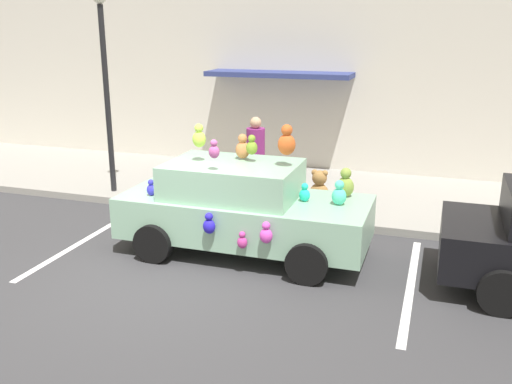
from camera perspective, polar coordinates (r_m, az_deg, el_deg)
The scene contains 9 objects.
ground_plane at distance 8.68m, azimuth -9.43°, elevation -8.85°, with size 60.00×60.00×0.00m, color #38383A.
sidewalk at distance 12.99m, azimuth 0.80°, elevation 0.40°, with size 24.00×4.00×0.15m, color gray.
storefront_building at distance 14.54m, azimuth 3.51°, elevation 14.58°, with size 24.00×1.25×6.40m.
parking_stripe_front at distance 8.71m, azimuth 15.46°, elevation -9.15°, with size 0.12×3.60×0.01m, color silver.
parking_stripe_rear at distance 10.51m, azimuth -17.13°, elevation -4.75°, with size 0.12×3.60×0.01m, color silver.
plush_covered_car at distance 9.29m, azimuth -1.42°, elevation -1.56°, with size 4.10×1.92×2.22m.
teddy_bear_on_sidewalk at distance 11.27m, azimuth 6.44°, elevation 0.13°, with size 0.42×0.35×0.80m.
street_lamp_post at distance 12.46m, azimuth -15.10°, elevation 11.55°, with size 0.28×0.28×4.24m.
pedestrian_near_shopfront at distance 11.49m, azimuth -0.03°, elevation 2.91°, with size 0.38×0.38×1.79m.
Camera 1 is at (3.78, -6.88, 3.70)m, focal length 39.30 mm.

